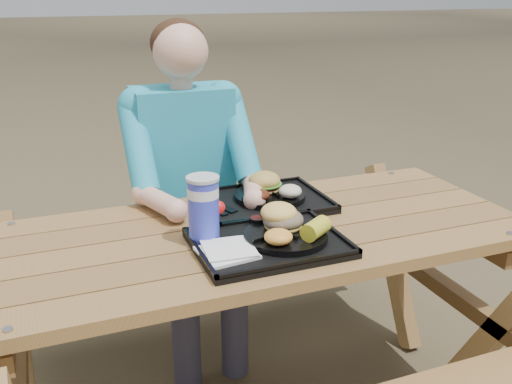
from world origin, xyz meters
name	(u,v)px	position (x,y,z in m)	size (l,w,h in m)	color
picnic_table	(256,327)	(0.00, 0.00, 0.38)	(1.80, 1.49, 0.75)	#999999
tray_near	(268,244)	(-0.01, -0.14, 0.76)	(0.45, 0.35, 0.02)	black
tray_far	(263,203)	(0.10, 0.19, 0.76)	(0.45, 0.35, 0.02)	black
plate_near	(286,236)	(0.04, -0.15, 0.78)	(0.26, 0.26, 0.02)	black
plate_far	(270,196)	(0.13, 0.20, 0.78)	(0.26, 0.26, 0.02)	black
napkin_stack	(227,251)	(-0.16, -0.18, 0.78)	(0.15, 0.15, 0.02)	white
soda_cup	(204,210)	(-0.19, -0.05, 0.87)	(0.09, 0.09, 0.19)	#1926BE
condiment_bbq	(257,222)	(0.00, -0.02, 0.79)	(0.05, 0.05, 0.03)	black
condiment_mustard	(269,219)	(0.04, -0.02, 0.79)	(0.06, 0.06, 0.03)	yellow
sandwich	(283,209)	(0.05, -0.10, 0.85)	(0.12, 0.12, 0.12)	#F5C456
mac_cheese	(278,237)	(-0.01, -0.21, 0.81)	(0.09, 0.09, 0.04)	#FDB142
corn_cob	(316,229)	(0.11, -0.21, 0.82)	(0.09, 0.09, 0.06)	yellow
cutlery_far	(218,206)	(-0.07, 0.19, 0.77)	(0.03, 0.17, 0.01)	black
burger	(264,176)	(0.13, 0.24, 0.84)	(0.12, 0.12, 0.11)	gold
baked_beans	(258,195)	(0.07, 0.15, 0.81)	(0.09, 0.09, 0.04)	#551E11
potato_salad	(290,191)	(0.18, 0.14, 0.81)	(0.08, 0.08, 0.05)	beige
diner	(187,206)	(-0.09, 0.56, 0.64)	(0.48, 0.84, 1.28)	#1AB6BB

